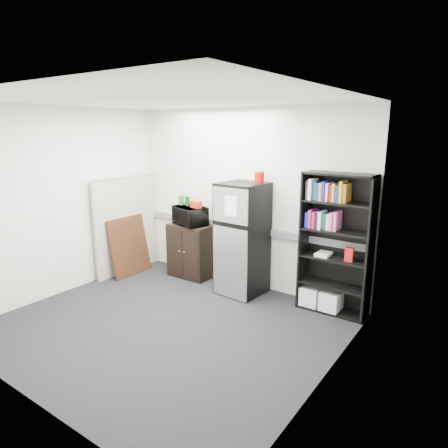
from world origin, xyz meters
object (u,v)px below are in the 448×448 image
object	(u,v)px
refrigerator	(242,239)
cabinet	(191,251)
bookshelf	(334,241)
microwave	(190,216)
cubicle_partition	(127,225)

from	to	relation	value
refrigerator	cabinet	bearing A→B (deg)	179.15
bookshelf	refrigerator	size ratio (longest dim) A/B	1.13
bookshelf	microwave	world-z (taller)	bookshelf
cubicle_partition	microwave	xyz separation A→B (m)	(1.05, 0.40, 0.21)
cabinet	refrigerator	distance (m)	1.11
bookshelf	refrigerator	distance (m)	1.34
cabinet	refrigerator	xyz separation A→B (m)	(1.04, -0.08, 0.38)
cubicle_partition	cabinet	xyz separation A→B (m)	(1.05, 0.42, -0.37)
microwave	cabinet	bearing A→B (deg)	105.91
refrigerator	microwave	bearing A→B (deg)	-179.97
cubicle_partition	refrigerator	xyz separation A→B (m)	(2.09, 0.34, 0.01)
bookshelf	cubicle_partition	distance (m)	3.45
microwave	refrigerator	xyz separation A→B (m)	(1.04, -0.06, -0.21)
cubicle_partition	cabinet	distance (m)	1.19
cabinet	microwave	size ratio (longest dim) A/B	1.61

